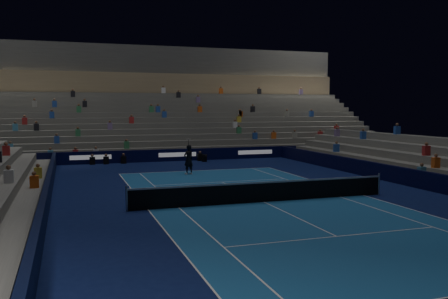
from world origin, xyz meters
TOP-DOWN VIEW (x-y plane):
  - ground at (0.00, 0.00)m, footprint 90.00×90.00m
  - court_surface at (0.00, 0.00)m, footprint 10.97×23.77m
  - sponsor_barrier_far at (0.00, 18.50)m, footprint 44.00×0.25m
  - sponsor_barrier_east at (9.70, 0.00)m, footprint 0.25×37.00m
  - sponsor_barrier_west at (-9.70, 0.00)m, footprint 0.25×37.00m
  - grandstand_main at (0.00, 27.90)m, footprint 44.00×15.20m
  - tennis_net at (0.00, 0.00)m, footprint 12.90×0.10m
  - tennis_player at (-1.06, 10.34)m, footprint 0.85×0.72m
  - broadcast_camera at (2.06, 17.35)m, footprint 0.55×0.93m

SIDE VIEW (x-z plane):
  - ground at x=0.00m, z-range 0.00..0.00m
  - court_surface at x=0.00m, z-range 0.00..0.01m
  - broadcast_camera at x=2.06m, z-range 0.01..0.57m
  - sponsor_barrier_far at x=0.00m, z-range 0.00..1.00m
  - sponsor_barrier_east at x=9.70m, z-range 0.00..1.00m
  - sponsor_barrier_west at x=-9.70m, z-range 0.00..1.00m
  - tennis_net at x=0.00m, z-range -0.05..1.05m
  - tennis_player at x=-1.06m, z-range 0.00..1.99m
  - grandstand_main at x=0.00m, z-range -2.22..8.98m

